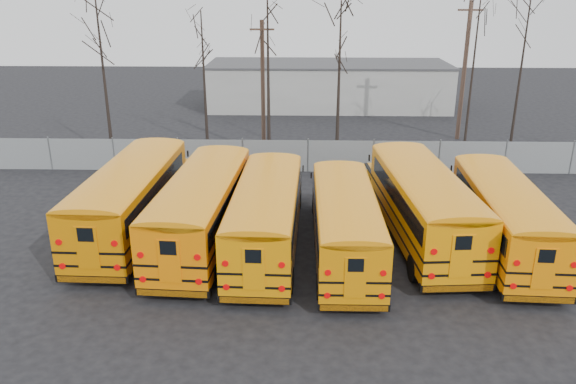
{
  "coord_description": "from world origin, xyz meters",
  "views": [
    {
      "loc": [
        -0.35,
        -21.05,
        10.78
      ],
      "look_at": [
        -1.01,
        3.93,
        1.6
      ],
      "focal_mm": 35.0,
      "sensor_mm": 36.0,
      "label": 1
    }
  ],
  "objects_px": {
    "utility_pole_right": "(464,70)",
    "bus_d": "(345,218)",
    "bus_a": "(133,193)",
    "bus_f": "(504,211)",
    "bus_e": "(422,199)",
    "utility_pole_left": "(263,88)",
    "bus_c": "(267,210)",
    "bus_b": "(203,203)"
  },
  "relations": [
    {
      "from": "bus_b",
      "to": "bus_e",
      "type": "distance_m",
      "value": 9.63
    },
    {
      "from": "bus_f",
      "to": "utility_pole_left",
      "type": "bearing_deg",
      "value": 130.49
    },
    {
      "from": "bus_e",
      "to": "utility_pole_left",
      "type": "distance_m",
      "value": 15.86
    },
    {
      "from": "bus_e",
      "to": "utility_pole_right",
      "type": "relative_size",
      "value": 1.22
    },
    {
      "from": "bus_a",
      "to": "bus_c",
      "type": "distance_m",
      "value": 6.41
    },
    {
      "from": "bus_d",
      "to": "utility_pole_left",
      "type": "relative_size",
      "value": 1.22
    },
    {
      "from": "bus_a",
      "to": "utility_pole_left",
      "type": "xyz_separation_m",
      "value": [
        5.06,
        13.15,
        2.55
      ]
    },
    {
      "from": "bus_c",
      "to": "bus_b",
      "type": "bearing_deg",
      "value": 169.99
    },
    {
      "from": "bus_b",
      "to": "bus_f",
      "type": "height_order",
      "value": "bus_b"
    },
    {
      "from": "bus_d",
      "to": "bus_e",
      "type": "relative_size",
      "value": 0.89
    },
    {
      "from": "bus_e",
      "to": "bus_f",
      "type": "xyz_separation_m",
      "value": [
        3.3,
        -1.0,
        -0.14
      ]
    },
    {
      "from": "bus_b",
      "to": "bus_e",
      "type": "relative_size",
      "value": 0.98
    },
    {
      "from": "bus_d",
      "to": "utility_pole_right",
      "type": "distance_m",
      "value": 22.42
    },
    {
      "from": "bus_b",
      "to": "bus_e",
      "type": "height_order",
      "value": "bus_e"
    },
    {
      "from": "bus_d",
      "to": "utility_pole_left",
      "type": "height_order",
      "value": "utility_pole_left"
    },
    {
      "from": "bus_b",
      "to": "bus_c",
      "type": "xyz_separation_m",
      "value": [
        2.82,
        -0.58,
        -0.08
      ]
    },
    {
      "from": "bus_a",
      "to": "bus_c",
      "type": "height_order",
      "value": "bus_a"
    },
    {
      "from": "bus_b",
      "to": "bus_a",
      "type": "bearing_deg",
      "value": 166.55
    },
    {
      "from": "bus_b",
      "to": "bus_e",
      "type": "bearing_deg",
      "value": 7.43
    },
    {
      "from": "bus_f",
      "to": "utility_pole_right",
      "type": "bearing_deg",
      "value": 83.64
    },
    {
      "from": "bus_c",
      "to": "bus_a",
      "type": "bearing_deg",
      "value": 167.16
    },
    {
      "from": "bus_a",
      "to": "bus_f",
      "type": "bearing_deg",
      "value": -3.21
    },
    {
      "from": "bus_d",
      "to": "bus_f",
      "type": "xyz_separation_m",
      "value": [
        6.8,
        0.85,
        0.06
      ]
    },
    {
      "from": "bus_f",
      "to": "bus_e",
      "type": "bearing_deg",
      "value": 165.9
    },
    {
      "from": "bus_f",
      "to": "utility_pole_left",
      "type": "xyz_separation_m",
      "value": [
        -11.22,
        14.49,
        2.7
      ]
    },
    {
      "from": "bus_a",
      "to": "bus_d",
      "type": "bearing_deg",
      "value": -11.54
    },
    {
      "from": "bus_f",
      "to": "bus_d",
      "type": "bearing_deg",
      "value": -170.11
    },
    {
      "from": "bus_e",
      "to": "utility_pole_right",
      "type": "distance_m",
      "value": 19.35
    },
    {
      "from": "bus_d",
      "to": "bus_a",
      "type": "bearing_deg",
      "value": 166.68
    },
    {
      "from": "bus_c",
      "to": "bus_f",
      "type": "xyz_separation_m",
      "value": [
        10.08,
        0.27,
        -0.03
      ]
    },
    {
      "from": "bus_b",
      "to": "utility_pole_left",
      "type": "relative_size",
      "value": 1.35
    },
    {
      "from": "bus_a",
      "to": "bus_f",
      "type": "height_order",
      "value": "bus_a"
    },
    {
      "from": "utility_pole_left",
      "to": "bus_a",
      "type": "bearing_deg",
      "value": -109.63
    },
    {
      "from": "bus_a",
      "to": "utility_pole_right",
      "type": "height_order",
      "value": "utility_pole_right"
    },
    {
      "from": "bus_c",
      "to": "utility_pole_left",
      "type": "relative_size",
      "value": 1.29
    },
    {
      "from": "bus_c",
      "to": "utility_pole_left",
      "type": "height_order",
      "value": "utility_pole_left"
    },
    {
      "from": "bus_c",
      "to": "utility_pole_left",
      "type": "xyz_separation_m",
      "value": [
        -1.14,
        14.76,
        2.68
      ]
    },
    {
      "from": "bus_e",
      "to": "utility_pole_right",
      "type": "bearing_deg",
      "value": 66.34
    },
    {
      "from": "bus_c",
      "to": "bus_d",
      "type": "distance_m",
      "value": 3.33
    },
    {
      "from": "utility_pole_right",
      "to": "bus_d",
      "type": "bearing_deg",
      "value": -114.56
    },
    {
      "from": "bus_e",
      "to": "bus_b",
      "type": "bearing_deg",
      "value": 179.77
    },
    {
      "from": "utility_pole_left",
      "to": "utility_pole_right",
      "type": "bearing_deg",
      "value": 18.98
    }
  ]
}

